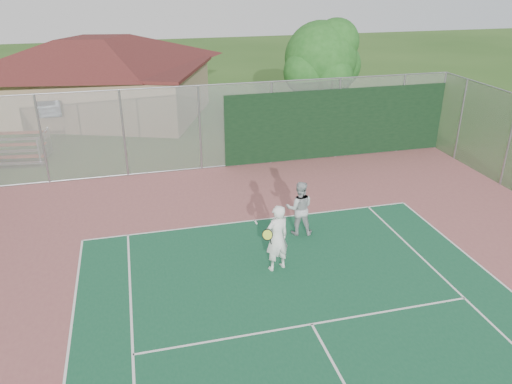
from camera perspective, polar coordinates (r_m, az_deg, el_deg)
back_fence at (r=21.09m, az=2.04°, el=7.63°), size 20.08×0.11×3.53m
side_fence_right at (r=21.03m, az=26.96°, el=5.17°), size 0.08×9.00×3.50m
clubhouse at (r=29.54m, az=-17.72°, el=13.21°), size 13.96×11.69×5.14m
bleachers at (r=24.08m, az=-26.40°, el=4.53°), size 3.19×2.08×1.13m
tree at (r=24.55m, az=7.62°, el=14.69°), size 4.05×3.83×5.64m
player_white_front at (r=13.60m, az=2.41°, el=-5.33°), size 0.98×0.83×1.94m
player_grey_back at (r=15.50m, az=4.98°, el=-1.91°), size 0.99×0.85×1.75m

